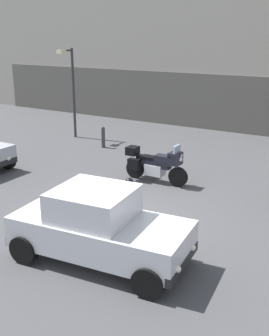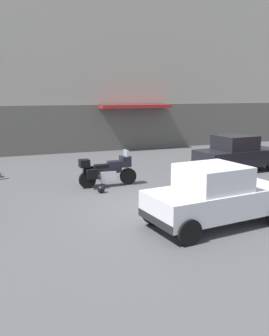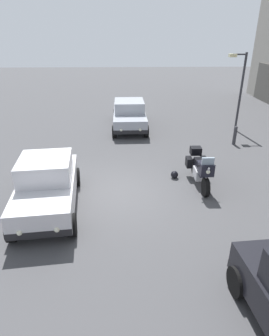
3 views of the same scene
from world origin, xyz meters
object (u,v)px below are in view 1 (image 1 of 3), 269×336
at_px(car_hatchback_near, 99,227).
at_px(streetlamp_curbside, 71,83).
at_px(bollard_curbside, 103,136).
at_px(helmet, 129,182).
at_px(motorcycle, 155,164).

xyz_separation_m(car_hatchback_near, streetlamp_curbside, (-7.69, 8.47, 1.74)).
bearing_deg(bollard_curbside, helmet, -44.88).
relative_size(helmet, bollard_curbside, 0.30).
xyz_separation_m(motorcycle, streetlamp_curbside, (-6.27, 3.39, 1.93)).
bearing_deg(bollard_curbside, streetlamp_curbside, 162.58).
xyz_separation_m(motorcycle, helmet, (-0.48, -0.83, -0.48)).
relative_size(helmet, car_hatchback_near, 0.07).
distance_m(car_hatchback_near, streetlamp_curbside, 11.57).
xyz_separation_m(motorcycle, car_hatchback_near, (1.42, -5.07, 0.19)).
height_order(car_hatchback_near, bollard_curbside, car_hatchback_near).
distance_m(motorcycle, streetlamp_curbside, 7.38).
bearing_deg(helmet, car_hatchback_near, -65.88).
height_order(motorcycle, helmet, motorcycle).
bearing_deg(bollard_curbside, car_hatchback_near, -55.02).
distance_m(helmet, bollard_curbside, 4.99).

